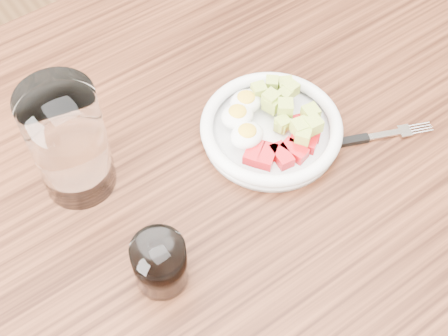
{
  "coord_description": "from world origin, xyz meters",
  "views": [
    {
      "loc": [
        -0.27,
        -0.35,
        1.45
      ],
      "look_at": [
        -0.01,
        0.01,
        0.8
      ],
      "focal_mm": 50.0,
      "sensor_mm": 36.0,
      "label": 1
    }
  ],
  "objects": [
    {
      "name": "coffee_glass",
      "position": [
        -0.15,
        -0.06,
        0.81
      ],
      "size": [
        0.06,
        0.06,
        0.07
      ],
      "color": "white",
      "rests_on": "dining_table"
    },
    {
      "name": "dining_table",
      "position": [
        0.0,
        0.0,
        0.67
      ],
      "size": [
        1.5,
        0.9,
        0.77
      ],
      "color": "brown",
      "rests_on": "ground"
    },
    {
      "name": "bowl",
      "position": [
        0.08,
        0.03,
        0.79
      ],
      "size": [
        0.19,
        0.19,
        0.05
      ],
      "color": "white",
      "rests_on": "dining_table"
    },
    {
      "name": "water_glass",
      "position": [
        -0.16,
        0.12,
        0.85
      ],
      "size": [
        0.09,
        0.09,
        0.16
      ],
      "primitive_type": "cylinder",
      "color": "white",
      "rests_on": "dining_table"
    },
    {
      "name": "fork",
      "position": [
        0.17,
        -0.04,
        0.77
      ],
      "size": [
        0.17,
        0.08,
        0.01
      ],
      "color": "black",
      "rests_on": "dining_table"
    }
  ]
}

